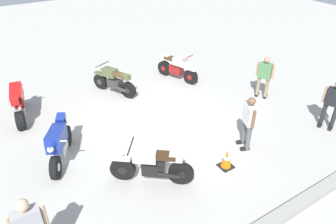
# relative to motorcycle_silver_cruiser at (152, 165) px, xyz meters

# --- Properties ---
(ground_plane) EXTENTS (40.00, 40.00, 0.00)m
(ground_plane) POSITION_rel_motorcycle_silver_cruiser_xyz_m (-1.18, -2.08, -0.52)
(ground_plane) COLOR #ADAAA3
(motorcycle_silver_cruiser) EXTENTS (1.71, 1.39, 1.09)m
(motorcycle_silver_cruiser) POSITION_rel_motorcycle_silver_cruiser_xyz_m (0.00, 0.00, 0.00)
(motorcycle_silver_cruiser) COLOR black
(motorcycle_silver_cruiser) RESTS_ON ground
(motorcycle_cream_vintage) EXTENTS (0.88, 1.90, 1.07)m
(motorcycle_cream_vintage) POSITION_rel_motorcycle_silver_cruiser_xyz_m (-3.81, -4.58, -0.03)
(motorcycle_cream_vintage) COLOR black
(motorcycle_cream_vintage) RESTS_ON ground
(motorcycle_red_sportbike) EXTENTS (0.74, 1.95, 1.14)m
(motorcycle_red_sportbike) POSITION_rel_motorcycle_silver_cruiser_xyz_m (2.17, -4.87, 0.07)
(motorcycle_red_sportbike) COLOR black
(motorcycle_red_sportbike) RESTS_ON ground
(motorcycle_blue_sportbike) EXTENTS (1.08, 1.82, 1.14)m
(motorcycle_blue_sportbike) POSITION_rel_motorcycle_silver_cruiser_xyz_m (1.68, -2.03, 0.07)
(motorcycle_blue_sportbike) COLOR black
(motorcycle_blue_sportbike) RESTS_ON ground
(motorcycle_olive_vintage) EXTENTS (1.02, 1.83, 1.07)m
(motorcycle_olive_vintage) POSITION_rel_motorcycle_silver_cruiser_xyz_m (-1.15, -4.83, -0.03)
(motorcycle_olive_vintage) COLOR black
(motorcycle_olive_vintage) RESTS_ON ground
(person_in_black_shirt) EXTENTS (0.45, 0.61, 1.59)m
(person_in_black_shirt) POSITION_rel_motorcycle_silver_cruiser_xyz_m (-5.86, 0.85, 0.37)
(person_in_black_shirt) COLOR #262628
(person_in_black_shirt) RESTS_ON ground
(person_in_white_shirt) EXTENTS (0.44, 0.62, 1.61)m
(person_in_white_shirt) POSITION_rel_motorcycle_silver_cruiser_xyz_m (-2.97, 0.21, 0.39)
(person_in_white_shirt) COLOR #59595B
(person_in_white_shirt) RESTS_ON ground
(person_in_green_shirt) EXTENTS (0.46, 0.59, 1.58)m
(person_in_green_shirt) POSITION_rel_motorcycle_silver_cruiser_xyz_m (-5.57, -1.63, 0.37)
(person_in_green_shirt) COLOR gray
(person_in_green_shirt) RESTS_ON ground
(traffic_cone) EXTENTS (0.36, 0.36, 0.53)m
(traffic_cone) POSITION_rel_motorcycle_silver_cruiser_xyz_m (-1.92, 0.59, -0.26)
(traffic_cone) COLOR black
(traffic_cone) RESTS_ON ground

